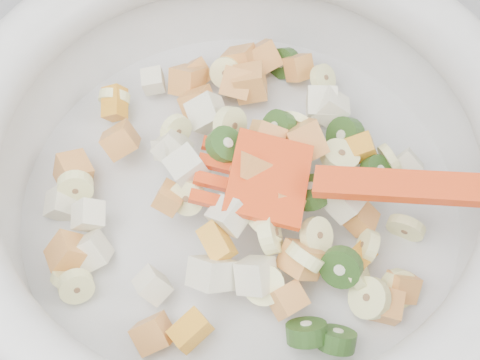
# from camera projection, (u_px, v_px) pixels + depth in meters

# --- Properties ---
(mixing_bowl) EXTENTS (0.45, 0.40, 0.11)m
(mixing_bowl) POSITION_uv_depth(u_px,v_px,m) (241.00, 170.00, 0.49)
(mixing_bowl) COLOR beige
(mixing_bowl) RESTS_ON counter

